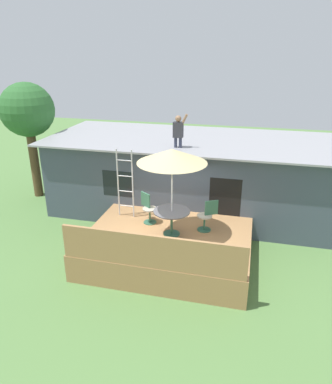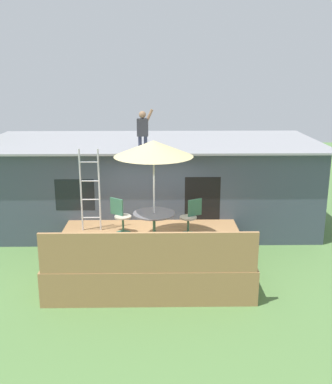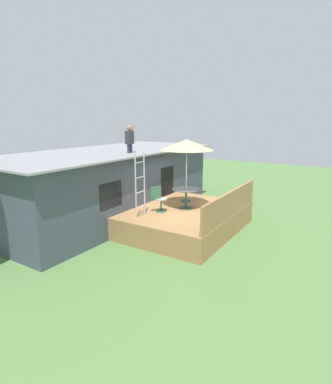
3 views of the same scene
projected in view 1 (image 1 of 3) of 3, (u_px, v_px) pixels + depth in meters
ground_plane at (169, 257)px, 10.73m from camera, size 40.00×40.00×0.00m
house at (191, 175)px, 13.45m from camera, size 10.50×4.50×2.76m
deck at (169, 245)px, 10.58m from camera, size 4.70×3.76×0.80m
deck_railing at (151, 252)px, 8.62m from camera, size 4.60×0.08×0.90m
patio_table at (172, 216)px, 10.14m from camera, size 1.04×1.04×0.74m
patio_umbrella at (172, 156)px, 9.49m from camera, size 1.90×1.90×2.54m
step_ladder at (125, 184)px, 11.09m from camera, size 0.52×0.04×2.20m
person_figure at (178, 129)px, 11.56m from camera, size 0.47×0.20×1.11m
patio_chair_left at (148, 208)px, 10.94m from camera, size 0.56×0.47×0.92m
patio_chair_right at (207, 216)px, 10.45m from camera, size 0.58×0.44×0.92m
backyard_tree at (27, 112)px, 13.90m from camera, size 2.09×2.09×4.63m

